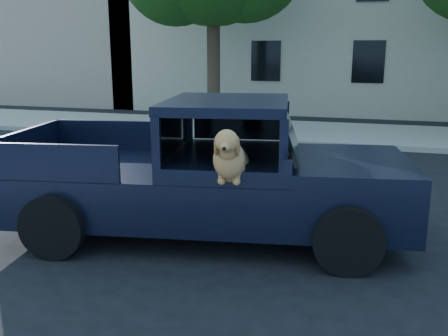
% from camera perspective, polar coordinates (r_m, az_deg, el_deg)
% --- Properties ---
extents(ground, '(120.00, 120.00, 0.00)m').
position_cam_1_polar(ground, '(7.41, 6.21, -8.12)').
color(ground, black).
rests_on(ground, ground).
extents(far_sidewalk, '(60.00, 4.00, 0.15)m').
position_cam_1_polar(far_sidewalk, '(16.25, 12.01, 3.90)').
color(far_sidewalk, gray).
rests_on(far_sidewalk, ground).
extents(lane_stripes, '(21.60, 0.14, 0.01)m').
position_cam_1_polar(lane_stripes, '(10.58, 20.30, -2.19)').
color(lane_stripes, silver).
rests_on(lane_stripes, ground).
extents(building_main, '(26.00, 6.00, 9.00)m').
position_cam_1_polar(building_main, '(23.43, 21.75, 17.02)').
color(building_main, '#BFB89D').
rests_on(building_main, ground).
extents(building_left, '(12.00, 6.00, 8.00)m').
position_cam_1_polar(building_left, '(28.37, -19.16, 15.45)').
color(building_left, tan).
rests_on(building_left, ground).
extents(pickup_truck, '(5.92, 3.19, 2.02)m').
position_cam_1_polar(pickup_truck, '(7.35, -2.48, -2.58)').
color(pickup_truck, black).
rests_on(pickup_truck, ground).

